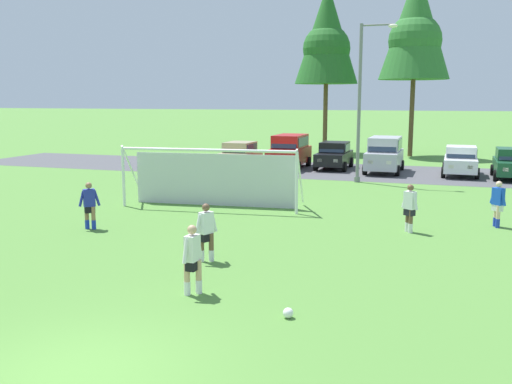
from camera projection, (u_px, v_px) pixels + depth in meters
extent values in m
plane|color=#518438|center=(298.00, 208.00, 23.37)|extent=(400.00, 400.00, 0.00)
cube|color=#4C4C51|center=(347.00, 171.00, 35.19)|extent=(52.00, 8.40, 0.01)
sphere|color=white|center=(288.00, 313.00, 11.64)|extent=(0.22, 0.22, 0.22)
sphere|color=black|center=(288.00, 313.00, 11.64)|extent=(0.08, 0.08, 0.08)
sphere|color=red|center=(291.00, 313.00, 11.62)|extent=(0.07, 0.07, 0.07)
cylinder|color=white|center=(297.00, 183.00, 22.02)|extent=(0.12, 0.12, 2.44)
cylinder|color=white|center=(123.00, 177.00, 23.61)|extent=(0.12, 0.12, 2.44)
cylinder|color=white|center=(207.00, 150.00, 22.62)|extent=(7.30, 0.82, 0.12)
cylinder|color=white|center=(300.00, 177.00, 22.87)|extent=(0.27, 1.94, 2.46)
cylinder|color=white|center=(133.00, 172.00, 24.46)|extent=(0.27, 1.94, 2.46)
cube|color=silver|center=(214.00, 180.00, 23.80)|extent=(6.93, 0.70, 2.20)
cylinder|color=tan|center=(199.00, 277.00, 13.08)|extent=(0.14, 0.14, 0.80)
cylinder|color=tan|center=(187.00, 278.00, 12.97)|extent=(0.14, 0.14, 0.80)
cylinder|color=white|center=(199.00, 287.00, 13.12)|extent=(0.15, 0.15, 0.32)
cylinder|color=white|center=(187.00, 288.00, 13.01)|extent=(0.15, 0.15, 0.32)
cube|color=black|center=(193.00, 264.00, 12.97)|extent=(0.24, 0.35, 0.28)
cube|color=silver|center=(192.00, 248.00, 12.91)|extent=(0.26, 0.40, 0.60)
sphere|color=tan|center=(192.00, 230.00, 12.84)|extent=(0.22, 0.22, 0.22)
cylinder|color=silver|center=(199.00, 246.00, 13.13)|extent=(0.11, 0.23, 0.55)
cylinder|color=silver|center=(185.00, 251.00, 12.70)|extent=(0.11, 0.23, 0.55)
cylinder|color=beige|center=(498.00, 217.00, 19.74)|extent=(0.14, 0.14, 0.80)
cylinder|color=beige|center=(496.00, 215.00, 19.97)|extent=(0.14, 0.14, 0.80)
cylinder|color=#1E38B7|center=(498.00, 223.00, 19.78)|extent=(0.15, 0.15, 0.32)
cylinder|color=#1E38B7|center=(495.00, 222.00, 20.01)|extent=(0.15, 0.15, 0.32)
cube|color=silver|center=(497.00, 207.00, 19.80)|extent=(0.40, 0.39, 0.28)
cube|color=blue|center=(498.00, 196.00, 19.74)|extent=(0.44, 0.44, 0.60)
sphere|color=beige|center=(499.00, 184.00, 19.67)|extent=(0.22, 0.22, 0.22)
cylinder|color=blue|center=(504.00, 198.00, 19.51)|extent=(0.23, 0.22, 0.55)
cylinder|color=blue|center=(493.00, 196.00, 19.98)|extent=(0.23, 0.22, 0.55)
cylinder|color=brown|center=(211.00, 247.00, 15.67)|extent=(0.14, 0.14, 0.80)
cylinder|color=brown|center=(202.00, 247.00, 15.65)|extent=(0.14, 0.14, 0.80)
cylinder|color=white|center=(211.00, 256.00, 15.71)|extent=(0.15, 0.15, 0.32)
cylinder|color=white|center=(202.00, 256.00, 15.69)|extent=(0.15, 0.15, 0.32)
cube|color=black|center=(206.00, 236.00, 15.61)|extent=(0.35, 0.40, 0.28)
cube|color=white|center=(206.00, 223.00, 15.55)|extent=(0.38, 0.45, 0.60)
sphere|color=brown|center=(206.00, 207.00, 15.48)|extent=(0.22, 0.22, 0.22)
cylinder|color=white|center=(214.00, 222.00, 15.70)|extent=(0.18, 0.25, 0.55)
cylinder|color=white|center=(198.00, 225.00, 15.40)|extent=(0.18, 0.25, 0.55)
cylinder|color=#936B4C|center=(93.00, 218.00, 19.53)|extent=(0.14, 0.14, 0.80)
cylinder|color=#936B4C|center=(87.00, 218.00, 19.59)|extent=(0.14, 0.14, 0.80)
cylinder|color=#1E38B7|center=(94.00, 225.00, 19.57)|extent=(0.15, 0.15, 0.32)
cylinder|color=#1E38B7|center=(87.00, 224.00, 19.63)|extent=(0.15, 0.15, 0.32)
cube|color=black|center=(90.00, 209.00, 19.51)|extent=(0.40, 0.39, 0.28)
cube|color=#232D99|center=(89.00, 198.00, 19.45)|extent=(0.44, 0.43, 0.60)
sphere|color=#936B4C|center=(89.00, 185.00, 19.38)|extent=(0.22, 0.22, 0.22)
cylinder|color=#232D99|center=(97.00, 198.00, 19.52)|extent=(0.23, 0.22, 0.55)
cylinder|color=#232D99|center=(82.00, 199.00, 19.38)|extent=(0.23, 0.22, 0.55)
cylinder|color=brown|center=(411.00, 221.00, 18.99)|extent=(0.14, 0.14, 0.80)
cylinder|color=brown|center=(407.00, 220.00, 19.20)|extent=(0.14, 0.14, 0.80)
cylinder|color=white|center=(410.00, 228.00, 19.03)|extent=(0.15, 0.15, 0.32)
cylinder|color=white|center=(407.00, 227.00, 19.24)|extent=(0.15, 0.15, 0.32)
cube|color=black|center=(409.00, 211.00, 19.04)|extent=(0.40, 0.38, 0.28)
cube|color=white|center=(410.00, 200.00, 18.98)|extent=(0.45, 0.41, 0.60)
sphere|color=brown|center=(411.00, 188.00, 18.91)|extent=(0.22, 0.22, 0.22)
cylinder|color=white|center=(415.00, 202.00, 18.76)|extent=(0.24, 0.21, 0.55)
cylinder|color=white|center=(405.00, 200.00, 19.20)|extent=(0.24, 0.21, 0.55)
cube|color=tan|center=(239.00, 158.00, 36.36)|extent=(1.90, 4.24, 0.76)
cube|color=tan|center=(240.00, 147.00, 36.39)|extent=(1.70, 2.14, 0.64)
cube|color=#28384C|center=(234.00, 148.00, 35.49)|extent=(1.54, 0.35, 0.55)
cube|color=#28384C|center=(252.00, 147.00, 36.11)|extent=(0.08, 1.79, 0.45)
cube|color=white|center=(234.00, 161.00, 34.28)|extent=(0.28, 0.09, 0.20)
cube|color=white|center=(219.00, 160.00, 34.60)|extent=(0.28, 0.09, 0.20)
cube|color=#B21414|center=(257.00, 154.00, 38.11)|extent=(0.28, 0.09, 0.20)
cube|color=#B21414|center=(243.00, 154.00, 38.43)|extent=(0.28, 0.09, 0.20)
cylinder|color=black|center=(245.00, 167.00, 34.92)|extent=(0.25, 0.65, 0.64)
cylinder|color=black|center=(218.00, 165.00, 35.51)|extent=(0.25, 0.65, 0.64)
cylinder|color=black|center=(259.00, 162.00, 37.34)|extent=(0.25, 0.65, 0.64)
cylinder|color=black|center=(234.00, 161.00, 37.93)|extent=(0.25, 0.65, 0.64)
cube|color=red|center=(289.00, 156.00, 36.64)|extent=(1.94, 4.61, 1.00)
cube|color=red|center=(290.00, 141.00, 36.68)|extent=(1.77, 3.01, 0.84)
cube|color=#28384C|center=(284.00, 143.00, 35.35)|extent=(1.62, 0.39, 0.71)
cube|color=#28384C|center=(303.00, 142.00, 36.40)|extent=(0.06, 2.55, 0.59)
cube|color=white|center=(288.00, 159.00, 34.36)|extent=(0.28, 0.08, 0.20)
cube|color=white|center=(271.00, 158.00, 34.69)|extent=(0.28, 0.08, 0.20)
cube|color=#B21414|center=(305.00, 152.00, 38.58)|extent=(0.28, 0.08, 0.20)
cube|color=#B21414|center=(291.00, 152.00, 38.91)|extent=(0.28, 0.08, 0.20)
cylinder|color=black|center=(298.00, 166.00, 35.09)|extent=(0.24, 0.64, 0.64)
cylinder|color=black|center=(269.00, 165.00, 35.69)|extent=(0.24, 0.64, 0.64)
cylinder|color=black|center=(309.00, 161.00, 37.76)|extent=(0.24, 0.64, 0.64)
cylinder|color=black|center=(281.00, 161.00, 38.36)|extent=(0.24, 0.64, 0.64)
cube|color=black|center=(334.00, 158.00, 36.34)|extent=(1.82, 4.21, 0.76)
cube|color=black|center=(335.00, 147.00, 36.37)|extent=(1.67, 2.11, 0.64)
cube|color=#28384C|center=(332.00, 148.00, 35.47)|extent=(1.53, 0.32, 0.55)
cube|color=#28384C|center=(348.00, 147.00, 36.11)|extent=(0.05, 1.79, 0.45)
cube|color=white|center=(336.00, 161.00, 34.25)|extent=(0.28, 0.08, 0.20)
cube|color=white|center=(320.00, 160.00, 34.56)|extent=(0.28, 0.08, 0.20)
cube|color=#B21414|center=(347.00, 154.00, 38.11)|extent=(0.28, 0.08, 0.20)
cube|color=#B21414|center=(333.00, 154.00, 38.42)|extent=(0.28, 0.08, 0.20)
cylinder|color=black|center=(344.00, 167.00, 34.91)|extent=(0.24, 0.64, 0.64)
cylinder|color=black|center=(316.00, 166.00, 35.47)|extent=(0.24, 0.64, 0.64)
cylinder|color=black|center=(351.00, 162.00, 37.34)|extent=(0.24, 0.64, 0.64)
cylinder|color=black|center=(324.00, 161.00, 37.91)|extent=(0.24, 0.64, 0.64)
cube|color=#B2B2BC|center=(384.00, 159.00, 34.51)|extent=(1.98, 4.63, 1.00)
cube|color=#B2B2BC|center=(385.00, 144.00, 34.55)|extent=(1.80, 3.03, 0.84)
cube|color=#28384C|center=(382.00, 146.00, 33.23)|extent=(1.62, 0.41, 0.71)
cube|color=#28384C|center=(400.00, 144.00, 34.26)|extent=(0.08, 2.55, 0.59)
cube|color=white|center=(389.00, 163.00, 32.23)|extent=(0.28, 0.08, 0.20)
cube|color=white|center=(371.00, 162.00, 32.56)|extent=(0.28, 0.08, 0.20)
cube|color=#B21414|center=(397.00, 155.00, 36.44)|extent=(0.28, 0.08, 0.20)
cube|color=#B21414|center=(380.00, 155.00, 36.78)|extent=(0.28, 0.08, 0.20)
cylinder|color=black|center=(398.00, 171.00, 32.96)|extent=(0.25, 0.64, 0.64)
cylinder|color=black|center=(365.00, 169.00, 33.57)|extent=(0.25, 0.64, 0.64)
cylinder|color=black|center=(402.00, 165.00, 35.61)|extent=(0.25, 0.64, 0.64)
cylinder|color=black|center=(371.00, 164.00, 36.23)|extent=(0.25, 0.64, 0.64)
cube|color=silver|center=(460.00, 164.00, 33.10)|extent=(1.89, 4.24, 0.76)
cube|color=silver|center=(461.00, 152.00, 33.12)|extent=(1.70, 2.13, 0.64)
cube|color=#28384C|center=(461.00, 153.00, 32.22)|extent=(1.54, 0.35, 0.55)
cube|color=#28384C|center=(476.00, 152.00, 32.85)|extent=(0.08, 1.79, 0.45)
cube|color=white|center=(470.00, 167.00, 31.01)|extent=(0.28, 0.09, 0.20)
cube|color=white|center=(451.00, 167.00, 31.34)|extent=(0.28, 0.09, 0.20)
cube|color=#B21414|center=(469.00, 160.00, 34.84)|extent=(0.28, 0.09, 0.20)
cube|color=#B21414|center=(452.00, 159.00, 35.17)|extent=(0.28, 0.09, 0.20)
cylinder|color=black|center=(477.00, 174.00, 31.65)|extent=(0.25, 0.64, 0.64)
cylinder|color=black|center=(443.00, 172.00, 32.24)|extent=(0.25, 0.64, 0.64)
cylinder|color=black|center=(476.00, 168.00, 34.08)|extent=(0.25, 0.64, 0.64)
cylinder|color=black|center=(444.00, 167.00, 34.67)|extent=(0.25, 0.64, 0.64)
cube|color=#194C2D|center=(512.00, 167.00, 31.75)|extent=(1.86, 4.23, 0.76)
cube|color=white|center=(506.00, 170.00, 29.98)|extent=(0.28, 0.08, 0.20)
cube|color=#B21414|center=(500.00, 162.00, 33.82)|extent=(0.28, 0.08, 0.20)
cylinder|color=black|center=(496.00, 175.00, 30.89)|extent=(0.25, 0.64, 0.64)
cylinder|color=black|center=(493.00, 170.00, 33.32)|extent=(0.25, 0.64, 0.64)
cylinder|color=brown|center=(325.00, 119.00, 46.45)|extent=(0.36, 0.36, 5.67)
cone|color=#236023|center=(327.00, 34.00, 45.34)|extent=(5.10, 5.10, 7.94)
sphere|color=#236023|center=(327.00, 49.00, 45.54)|extent=(3.83, 3.83, 3.83)
cylinder|color=brown|center=(411.00, 118.00, 43.90)|extent=(0.36, 0.36, 5.94)
cone|color=#2D702D|center=(416.00, 24.00, 42.74)|extent=(5.34, 5.34, 8.31)
sphere|color=#2D702D|center=(415.00, 40.00, 42.94)|extent=(4.01, 4.01, 4.01)
cylinder|color=slate|center=(359.00, 105.00, 29.99)|extent=(0.18, 0.18, 8.33)
cylinder|color=slate|center=(357.00, 179.00, 30.64)|extent=(0.32, 0.32, 0.30)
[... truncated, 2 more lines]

